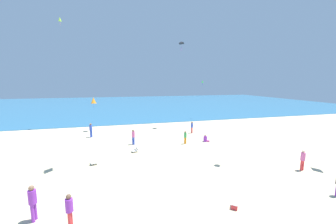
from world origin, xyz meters
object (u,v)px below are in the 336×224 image
person_4 (33,201)px  person_5 (206,139)px  kite_green (203,82)px  kite_orange (94,100)px  beach_chair_far_right (94,162)px  person_0 (185,136)px  person_2 (69,209)px  person_1 (91,129)px  kite_lime (60,19)px  person_3 (133,136)px  person_8 (303,159)px  kite_black (181,43)px  beach_chair_far_left (135,149)px  person_7 (192,126)px  cooler_box (235,205)px

person_4 → person_5: bearing=45.8°
kite_green → kite_orange: bearing=-164.1°
kite_green → beach_chair_far_right: bearing=-134.9°
person_0 → person_2: person_2 is taller
person_1 → kite_green: 20.51m
person_4 → kite_orange: kite_orange is taller
beach_chair_far_right → person_0: person_0 is taller
kite_lime → kite_orange: bearing=-37.6°
person_1 → person_3: 6.17m
person_8 → kite_lime: 31.41m
person_5 → kite_green: size_ratio=0.83×
person_1 → person_3: bearing=-7.2°
kite_green → person_8: bearing=-94.6°
beach_chair_far_right → kite_black: (10.95, 11.41, 11.69)m
person_2 → kite_lime: (-4.67, 21.96, 13.85)m
beach_chair_far_right → person_0: (8.82, 3.29, 0.56)m
beach_chair_far_right → kite_lime: bearing=2.4°
beach_chair_far_left → person_2: bearing=48.0°
person_7 → person_5: bearing=90.7°
person_3 → kite_green: (13.30, 12.39, 5.66)m
person_3 → kite_orange: bearing=-96.5°
person_5 → person_7: size_ratio=0.56×
person_0 → person_8: 10.37m
person_7 → person_8: person_8 is taller
person_3 → kite_green: 19.04m
person_5 → kite_black: bearing=115.0°
kite_black → person_2: bearing=-121.2°
person_7 → kite_orange: size_ratio=1.00×
person_5 → person_1: bearing=-179.6°
person_7 → person_0: bearing=59.7°
beach_chair_far_right → person_7: bearing=-72.7°
beach_chair_far_left → person_8: 13.62m
kite_lime → kite_green: 23.33m
cooler_box → person_4: (-9.69, 1.55, 0.87)m
person_8 → kite_black: bearing=-172.8°
kite_lime → cooler_box: bearing=-60.8°
kite_black → person_0: bearing=-104.7°
person_3 → kite_black: size_ratio=1.20×
person_8 → cooler_box: bearing=-76.7°
person_5 → beach_chair_far_right: bearing=-140.2°
kite_black → kite_lime: 16.53m
cooler_box → person_3: (-4.15, 12.15, 0.77)m
beach_chair_far_left → person_3: (0.04, 2.32, 0.69)m
person_1 → kite_green: size_ratio=1.71×
kite_green → person_1: bearing=-155.2°
person_3 → person_8: bearing=102.8°
person_3 → kite_lime: kite_lime is taller
person_1 → kite_black: kite_black is taller
beach_chair_far_left → kite_orange: bearing=-85.3°
person_3 → person_2: bearing=33.9°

